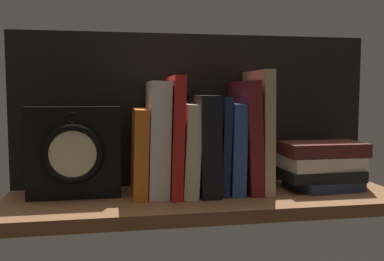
{
  "coord_description": "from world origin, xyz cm",
  "views": [
    {
      "loc": [
        -19.17,
        -85.72,
        21.04
      ],
      "look_at": [
        -2.5,
        3.4,
        13.07
      ],
      "focal_mm": 40.79,
      "sensor_mm": 36.0,
      "label": 1
    }
  ],
  "objects": [
    {
      "name": "book_cream_twain",
      "position": [
        -3.56,
        3.4,
        9.31
      ],
      "size": [
        3.95,
        15.32,
        18.74
      ],
      "primitive_type": "cube",
      "rotation": [
        0.0,
        0.05,
        0.0
      ],
      "color": "beige",
      "rests_on": "ground_plane"
    },
    {
      "name": "book_navy_bierce",
      "position": [
        3.42,
        3.4,
        10.09
      ],
      "size": [
        2.42,
        13.59,
        20.24
      ],
      "primitive_type": "cube",
      "rotation": [
        0.0,
        0.04,
        0.0
      ],
      "color": "#192147",
      "rests_on": "ground_plane"
    },
    {
      "name": "book_blue_modern",
      "position": [
        5.97,
        3.4,
        9.35
      ],
      "size": [
        3.15,
        14.22,
        18.75
      ],
      "primitive_type": "cube",
      "rotation": [
        0.0,
        0.02,
        0.0
      ],
      "color": "#2D4C8E",
      "rests_on": "ground_plane"
    },
    {
      "name": "book_red_requiem",
      "position": [
        -6.41,
        3.4,
        12.16
      ],
      "size": [
        2.93,
        16.34,
        24.38
      ],
      "primitive_type": "cube",
      "rotation": [
        0.0,
        0.03,
        0.0
      ],
      "color": "red",
      "rests_on": "ground_plane"
    },
    {
      "name": "ground_plane",
      "position": [
        0.0,
        0.0,
        -1.25
      ],
      "size": [
        81.28,
        25.54,
        2.5
      ],
      "primitive_type": "cube",
      "color": "brown"
    },
    {
      "name": "book_stack_side",
      "position": [
        26.04,
        1.75,
        5.12
      ],
      "size": [
        17.8,
        13.62,
        10.15
      ],
      "color": "#232D4C",
      "rests_on": "ground_plane"
    },
    {
      "name": "back_panel",
      "position": [
        0.0,
        12.17,
        17.04
      ],
      "size": [
        81.28,
        1.2,
        34.09
      ],
      "primitive_type": "cube",
      "color": "black",
      "rests_on": "ground_plane"
    },
    {
      "name": "framed_clock",
      "position": [
        -26.45,
        3.11,
        9.14
      ],
      "size": [
        18.24,
        6.42,
        18.24
      ],
      "color": "black",
      "rests_on": "ground_plane"
    },
    {
      "name": "book_white_catcher",
      "position": [
        -9.78,
        3.4,
        11.61
      ],
      "size": [
        4.69,
        13.4,
        23.32
      ],
      "primitive_type": "cube",
      "rotation": [
        0.0,
        0.03,
        0.0
      ],
      "color": "silver",
      "rests_on": "ground_plane"
    },
    {
      "name": "book_orange_pandolfini",
      "position": [
        -13.46,
        3.4,
        8.84
      ],
      "size": [
        3.33,
        13.69,
        17.76
      ],
      "primitive_type": "cube",
      "rotation": [
        0.0,
        0.03,
        0.0
      ],
      "color": "orange",
      "rests_on": "ground_plane"
    },
    {
      "name": "book_maroon_dawkins",
      "position": [
        9.12,
        3.4,
        11.7
      ],
      "size": [
        3.97,
        15.08,
        23.52
      ],
      "primitive_type": "cube",
      "rotation": [
        0.0,
        -0.05,
        0.0
      ],
      "color": "maroon",
      "rests_on": "ground_plane"
    },
    {
      "name": "book_black_skeptic",
      "position": [
        0.26,
        3.4,
        10.2
      ],
      "size": [
        4.23,
        15.98,
        20.43
      ],
      "primitive_type": "cube",
      "rotation": [
        0.0,
        -0.01,
        0.0
      ],
      "color": "black",
      "rests_on": "ground_plane"
    },
    {
      "name": "book_tan_shortstories",
      "position": [
        11.96,
        3.4,
        12.79
      ],
      "size": [
        2.56,
        15.11,
        25.61
      ],
      "primitive_type": "cube",
      "rotation": [
        0.0,
        -0.01,
        0.0
      ],
      "color": "tan",
      "rests_on": "ground_plane"
    }
  ]
}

